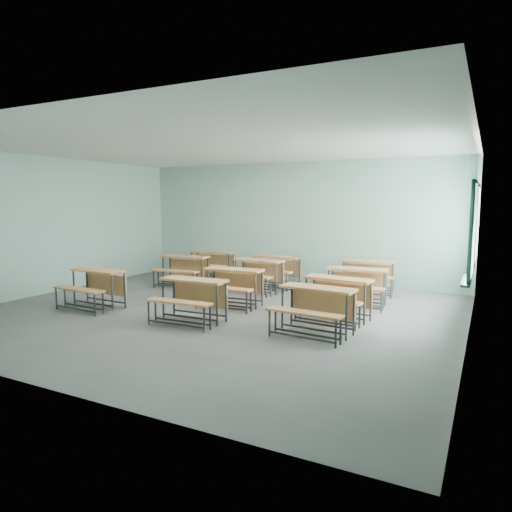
# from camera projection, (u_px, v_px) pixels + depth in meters

# --- Properties ---
(room) EXTENTS (9.04, 8.04, 3.24)m
(room) POSITION_uv_depth(u_px,v_px,m) (218.00, 231.00, 8.74)
(room) COLOR slate
(room) RESTS_ON ground
(desk_unit_r0c0) EXTENTS (1.28, 0.90, 0.77)m
(desk_unit_r0c0) POSITION_uv_depth(u_px,v_px,m) (94.00, 283.00, 9.27)
(desk_unit_r0c0) COLOR #C57F47
(desk_unit_r0c0) RESTS_ON ground
(desk_unit_r0c1) EXTENTS (1.27, 0.88, 0.77)m
(desk_unit_r0c1) POSITION_uv_depth(u_px,v_px,m) (191.00, 294.00, 8.16)
(desk_unit_r0c1) COLOR #C57F47
(desk_unit_r0c1) RESTS_ON ground
(desk_unit_r0c2) EXTENTS (1.30, 0.93, 0.77)m
(desk_unit_r0c2) POSITION_uv_depth(u_px,v_px,m) (315.00, 303.00, 7.40)
(desk_unit_r0c2) COLOR #C57F47
(desk_unit_r0c2) RESTS_ON ground
(desk_unit_r1c1) EXTENTS (1.28, 0.90, 0.77)m
(desk_unit_r1c1) POSITION_uv_depth(u_px,v_px,m) (231.00, 281.00, 9.40)
(desk_unit_r1c1) COLOR #C57F47
(desk_unit_r1c1) RESTS_ON ground
(desk_unit_r1c2) EXTENTS (1.31, 0.95, 0.77)m
(desk_unit_r1c2) POSITION_uv_depth(u_px,v_px,m) (336.00, 292.00, 8.29)
(desk_unit_r1c2) COLOR #C57F47
(desk_unit_r1c2) RESTS_ON ground
(desk_unit_r2c0) EXTENTS (1.31, 0.94, 0.77)m
(desk_unit_r2c0) POSITION_uv_depth(u_px,v_px,m) (183.00, 266.00, 11.63)
(desk_unit_r2c0) COLOR #C57F47
(desk_unit_r2c0) RESTS_ON ground
(desk_unit_r2c1) EXTENTS (1.30, 0.93, 0.77)m
(desk_unit_r2c1) POSITION_uv_depth(u_px,v_px,m) (256.00, 270.00, 10.88)
(desk_unit_r2c1) COLOR #C57F47
(desk_unit_r2c1) RESTS_ON ground
(desk_unit_r2c2) EXTENTS (1.31, 0.95, 0.77)m
(desk_unit_r2c2) POSITION_uv_depth(u_px,v_px,m) (356.00, 281.00, 9.46)
(desk_unit_r2c2) COLOR #C57F47
(desk_unit_r2c2) RESTS_ON ground
(desk_unit_r3c0) EXTENTS (1.32, 0.96, 0.77)m
(desk_unit_r3c0) POSITION_uv_depth(u_px,v_px,m) (211.00, 261.00, 12.67)
(desk_unit_r3c0) COLOR #C57F47
(desk_unit_r3c0) RESTS_ON ground
(desk_unit_r3c1) EXTENTS (1.26, 0.87, 0.77)m
(desk_unit_r3c1) POSITION_uv_depth(u_px,v_px,m) (275.00, 266.00, 11.62)
(desk_unit_r3c1) COLOR #C57F47
(desk_unit_r3c1) RESTS_ON ground
(desk_unit_r3c2) EXTENTS (1.34, 0.99, 0.77)m
(desk_unit_r3c2) POSITION_uv_depth(u_px,v_px,m) (368.00, 271.00, 10.73)
(desk_unit_r3c2) COLOR #C57F47
(desk_unit_r3c2) RESTS_ON ground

